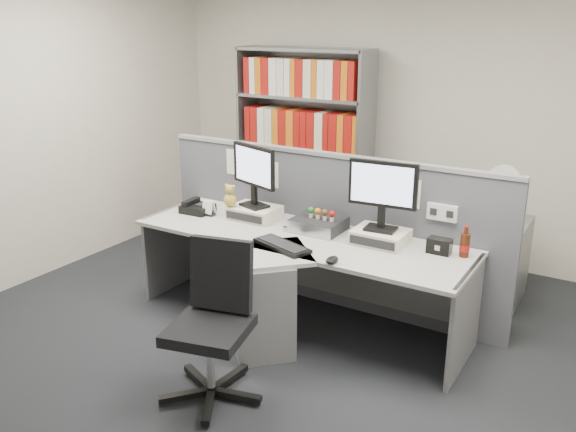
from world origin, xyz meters
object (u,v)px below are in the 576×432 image
Objects in this scene: desk at (284,278)px; mouse at (332,260)px; monitor_right at (383,190)px; desk_phone at (197,208)px; keyboard at (282,245)px; desk_fan at (504,186)px; desktop_pc at (319,224)px; shelving_unit at (303,150)px; cola_bottle at (465,245)px; filing_cabinet at (495,261)px; monitor_left at (254,171)px; speaker at (439,246)px; office_chair at (214,317)px; desk_calendar at (209,209)px.

mouse reaches higher than desk.
monitor_right is 1.65m from desk_phone.
desk is at bearing 107.66° from keyboard.
desk_fan is (0.62, 1.02, -0.13)m from monitor_right.
shelving_unit is (-0.97, 1.45, 0.21)m from desktop_pc.
desk is at bearing 163.86° from mouse.
cola_bottle is 1.06m from filing_cabinet.
keyboard is (-0.56, -0.44, -0.39)m from monitor_right.
desk is at bearing -159.54° from cola_bottle.
filing_cabinet is (0.02, 0.96, -0.45)m from cola_bottle.
shelving_unit reaches higher than desktop_pc.
desk is 5.19× the size of monitor_left.
filing_cabinet is (1.20, 1.40, -0.11)m from desk.
office_chair is (-1.00, -1.26, -0.25)m from speaker.
monitor_right is at bearing -176.54° from speaker.
keyboard is 4.15× the size of mouse.
desk_fan is (1.72, 1.02, -0.12)m from monitor_left.
monitor_right reaches higher than speaker.
desk_calendar is 1.90m from speaker.
desk_fan reaches higher than desk.
shelving_unit is (0.12, 1.58, 0.22)m from desk_phone.
office_chair is (1.04, -1.12, -0.24)m from desk_phone.
monitor_left reaches higher than keyboard.
mouse is 1.53m from desk_phone.
cola_bottle is (0.59, 0.06, -0.32)m from monitor_right.
shelving_unit reaches higher than cola_bottle.
monitor_left is 0.79m from keyboard.
monitor_right is 0.81m from keyboard.
monitor_right is 2.03× the size of desk_phone.
desk is 1.85m from filing_cabinet.
desktop_pc is (0.59, 0.01, -0.35)m from monitor_left.
keyboard is at bearing -64.28° from shelving_unit.
desk_calendar is (-0.89, 0.25, 0.32)m from desk.
cola_bottle is 0.32× the size of filing_cabinet.
cola_bottle is at bearing 23.27° from keyboard.
desktop_pc is 1.49× the size of desk_phone.
desk_phone is (-1.61, -0.11, -0.36)m from monitor_right.
desk_calendar is 0.12× the size of office_chair.
desk_calendar is at bearing -171.56° from desktop_pc.
monitor_left is 1.17m from mouse.
keyboard is at bearing -129.01° from desk_fan.
shelving_unit is at bearing 108.71° from office_chair.
desk_calendar is 0.54× the size of cola_bottle.
filing_cabinet is at bearing 90.00° from desk_fan.
desk_phone is 0.53× the size of desk_fan.
filing_cabinet is at bearing 51.00° from keyboard.
monitor_left is 1.35× the size of desktop_pc.
desk is at bearing -130.62° from desk_fan.
desktop_pc is 0.46m from keyboard.
shelving_unit is (-1.91, 1.44, 0.20)m from speaker.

